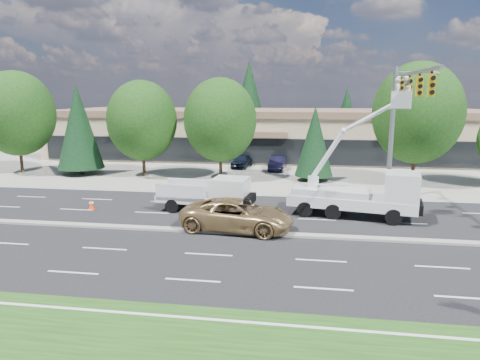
% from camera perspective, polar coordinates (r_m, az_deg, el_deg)
% --- Properties ---
extents(ground, '(140.00, 140.00, 0.00)m').
position_cam_1_polar(ground, '(22.62, -2.43, -7.03)').
color(ground, black).
rests_on(ground, ground).
extents(concrete_apron, '(140.00, 22.00, 0.01)m').
position_cam_1_polar(concrete_apron, '(41.90, 2.76, 1.41)').
color(concrete_apron, gray).
rests_on(concrete_apron, ground).
extents(road_median, '(120.00, 0.55, 0.12)m').
position_cam_1_polar(road_median, '(22.60, -2.43, -6.89)').
color(road_median, gray).
rests_on(road_median, ground).
extents(strip_mall, '(50.40, 15.40, 5.50)m').
position_cam_1_polar(strip_mall, '(51.41, 3.93, 6.37)').
color(strip_mall, tan).
rests_on(strip_mall, ground).
extents(tree_front_a, '(6.76, 6.76, 9.38)m').
position_cam_1_polar(tree_front_a, '(44.59, -27.62, 7.86)').
color(tree_front_a, '#332114').
rests_on(tree_front_a, ground).
extents(tree_front_b, '(4.12, 4.12, 8.13)m').
position_cam_1_polar(tree_front_b, '(41.42, -20.71, 6.67)').
color(tree_front_b, '#332114').
rests_on(tree_front_b, ground).
extents(tree_front_c, '(6.10, 6.10, 8.46)m').
position_cam_1_polar(tree_front_c, '(38.82, -12.94, 7.73)').
color(tree_front_c, '#332114').
rests_on(tree_front_c, ground).
extents(tree_front_d, '(6.22, 6.22, 8.64)m').
position_cam_1_polar(tree_front_d, '(36.85, -2.65, 7.99)').
color(tree_front_d, '#332114').
rests_on(tree_front_d, ground).
extents(tree_front_e, '(3.18, 3.18, 6.28)m').
position_cam_1_polar(tree_front_e, '(36.30, 9.91, 5.12)').
color(tree_front_e, '#332114').
rests_on(tree_front_e, ground).
extents(tree_front_f, '(7.04, 7.04, 9.77)m').
position_cam_1_polar(tree_front_f, '(37.20, 22.57, 8.23)').
color(tree_front_f, '#332114').
rests_on(tree_front_f, ground).
extents(tree_back_a, '(4.03, 4.03, 7.94)m').
position_cam_1_polar(tree_back_a, '(66.93, -10.90, 8.51)').
color(tree_back_a, '#332114').
rests_on(tree_back_a, ground).
extents(tree_back_b, '(6.16, 6.16, 12.14)m').
position_cam_1_polar(tree_back_b, '(63.63, 1.22, 10.61)').
color(tree_back_b, '#332114').
rests_on(tree_back_b, ground).
extents(tree_back_c, '(4.23, 4.23, 8.33)m').
position_cam_1_polar(tree_back_c, '(63.43, 14.00, 8.44)').
color(tree_back_c, '#332114').
rests_on(tree_back_c, ground).
extents(tree_back_d, '(4.56, 4.56, 8.98)m').
position_cam_1_polar(tree_back_d, '(65.62, 24.60, 8.16)').
color(tree_back_d, '#332114').
rests_on(tree_back_d, ground).
extents(signal_mast, '(2.76, 10.16, 9.00)m').
position_cam_1_polar(signal_mast, '(28.78, 20.60, 8.44)').
color(signal_mast, gray).
rests_on(signal_mast, ground).
extents(utility_pickup, '(5.82, 2.70, 2.16)m').
position_cam_1_polar(utility_pickup, '(26.61, -4.09, -2.29)').
color(utility_pickup, silver).
rests_on(utility_pickup, ground).
extents(bucket_truck, '(7.63, 3.59, 8.12)m').
position_cam_1_polar(bucket_truck, '(25.96, 16.29, -1.12)').
color(bucket_truck, silver).
rests_on(bucket_truck, ground).
extents(traffic_cone_a, '(0.40, 0.40, 0.70)m').
position_cam_1_polar(traffic_cone_a, '(28.68, -19.21, -3.04)').
color(traffic_cone_a, '#EF3D07').
rests_on(traffic_cone_a, ground).
extents(traffic_cone_b, '(0.40, 0.40, 0.70)m').
position_cam_1_polar(traffic_cone_b, '(25.85, -3.08, -3.94)').
color(traffic_cone_b, '#EF3D07').
rests_on(traffic_cone_b, ground).
extents(traffic_cone_c, '(0.40, 0.40, 0.70)m').
position_cam_1_polar(traffic_cone_c, '(25.62, -3.08, -4.07)').
color(traffic_cone_c, '#EF3D07').
rests_on(traffic_cone_c, ground).
extents(minivan, '(6.19, 3.32, 1.65)m').
position_cam_1_polar(minivan, '(22.83, -0.36, -4.69)').
color(minivan, '#A2814E').
rests_on(minivan, ground).
extents(parked_car_west, '(2.02, 4.04, 1.32)m').
position_cam_1_polar(parked_car_west, '(43.02, 0.25, 2.56)').
color(parked_car_west, black).
rests_on(parked_car_west, ground).
extents(parked_car_east, '(1.66, 4.20, 1.36)m').
position_cam_1_polar(parked_car_east, '(41.61, 5.06, 2.26)').
color(parked_car_east, black).
rests_on(parked_car_east, ground).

